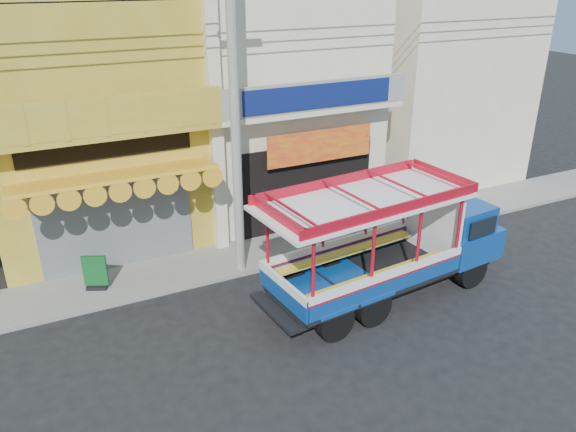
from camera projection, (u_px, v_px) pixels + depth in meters
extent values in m
plane|color=black|center=(329.00, 322.00, 13.72)|extent=(90.00, 90.00, 0.00)
cube|color=slate|center=(263.00, 252.00, 16.98)|extent=(30.00, 2.00, 0.12)
cube|color=#AA8D25|center=(87.00, 109.00, 17.05)|extent=(6.00, 6.00, 8.00)
cube|color=#595B5E|center=(117.00, 224.00, 15.63)|extent=(4.20, 0.10, 2.60)
cube|color=orange|center=(114.00, 176.00, 14.36)|extent=(5.20, 1.50, 0.31)
cube|color=#AA8D25|center=(106.00, 135.00, 14.28)|extent=(6.00, 0.70, 0.18)
cube|color=#AA8D25|center=(105.00, 116.00, 13.82)|extent=(6.00, 0.12, 0.95)
cube|color=black|center=(107.00, 150.00, 14.75)|extent=(4.50, 0.04, 0.45)
cube|color=beige|center=(267.00, 92.00, 19.47)|extent=(6.00, 6.00, 8.00)
cube|color=black|center=(307.00, 187.00, 18.00)|extent=(4.60, 0.12, 2.80)
cube|color=orange|center=(320.00, 146.00, 17.33)|extent=(3.60, 0.05, 1.00)
cube|color=beige|center=(313.00, 110.00, 16.70)|extent=(6.00, 0.70, 0.18)
cube|color=gray|center=(319.00, 96.00, 16.25)|extent=(6.00, 0.12, 0.85)
cube|color=navy|center=(320.00, 96.00, 16.19)|extent=(4.80, 0.06, 0.70)
cube|color=beige|center=(216.00, 122.00, 15.68)|extent=(0.35, 0.30, 8.00)
cube|color=beige|center=(427.00, 81.00, 22.36)|extent=(6.00, 6.00, 7.60)
cylinder|color=gray|center=(235.00, 116.00, 14.20)|extent=(0.26, 0.26, 9.00)
cylinder|color=black|center=(471.00, 271.00, 15.10)|extent=(0.96, 0.35, 0.94)
cylinder|color=black|center=(424.00, 245.00, 16.50)|extent=(0.96, 0.35, 0.94)
cylinder|color=black|center=(374.00, 308.00, 13.47)|extent=(0.96, 0.35, 0.94)
cylinder|color=black|center=(330.00, 276.00, 14.87)|extent=(0.96, 0.35, 0.94)
cylinder|color=black|center=(335.00, 322.00, 12.93)|extent=(0.96, 0.35, 0.94)
cylinder|color=black|center=(294.00, 287.00, 14.32)|extent=(0.96, 0.35, 0.94)
cube|color=black|center=(385.00, 276.00, 14.67)|extent=(6.46, 2.16, 0.26)
cube|color=#0F45A3|center=(454.00, 236.00, 15.64)|extent=(1.89, 2.23, 0.85)
cube|color=#0F45A3|center=(454.00, 213.00, 15.27)|extent=(1.50, 2.03, 0.71)
cube|color=black|center=(470.00, 209.00, 15.60)|extent=(0.22, 1.66, 0.52)
cube|color=black|center=(362.00, 277.00, 14.22)|extent=(4.85, 2.52, 0.11)
cube|color=#0F45A3|center=(389.00, 284.00, 13.31)|extent=(4.65, 0.53, 0.57)
cube|color=white|center=(390.00, 274.00, 13.21)|extent=(4.65, 0.54, 0.21)
cube|color=#0F45A3|center=(339.00, 250.00, 14.87)|extent=(4.65, 0.53, 0.57)
cube|color=white|center=(340.00, 242.00, 14.76)|extent=(4.65, 0.54, 0.21)
cylinder|color=#B00E1E|center=(313.00, 269.00, 11.85)|extent=(0.09, 0.09, 1.51)
cylinder|color=#B00E1E|center=(267.00, 234.00, 13.38)|extent=(0.09, 0.09, 1.51)
cube|color=white|center=(434.00, 219.00, 14.92)|extent=(0.26, 1.91, 2.12)
cube|color=white|center=(364.00, 201.00, 13.32)|extent=(5.43, 2.81, 0.09)
cube|color=#B00E1E|center=(364.00, 194.00, 13.25)|extent=(5.24, 2.70, 0.25)
cube|color=black|center=(98.00, 287.00, 14.94)|extent=(0.60, 0.48, 0.10)
cube|color=#0E511F|center=(95.00, 271.00, 14.75)|extent=(0.61, 0.33, 0.87)
imported|color=#33651D|center=(351.00, 216.00, 17.97)|extent=(0.68, 0.73, 1.05)
imported|color=#33651D|center=(391.00, 200.00, 19.29)|extent=(0.64, 0.64, 0.99)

